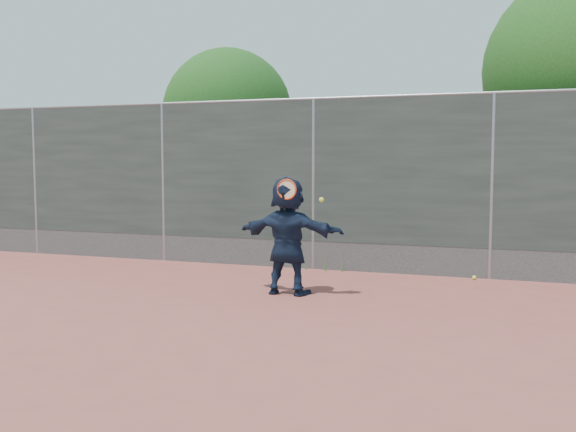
% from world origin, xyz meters
% --- Properties ---
extents(ground, '(80.00, 80.00, 0.00)m').
position_xyz_m(ground, '(0.00, 0.00, 0.00)').
color(ground, '#9E4C42').
rests_on(ground, ground).
extents(player, '(1.59, 0.56, 1.70)m').
position_xyz_m(player, '(0.28, 1.32, 0.85)').
color(player, '#142138').
rests_on(player, ground).
extents(ball_ground, '(0.07, 0.07, 0.07)m').
position_xyz_m(ball_ground, '(2.77, 3.35, 0.03)').
color(ball_ground, '#D2F937').
rests_on(ball_ground, ground).
extents(fence, '(20.00, 0.06, 3.03)m').
position_xyz_m(fence, '(-0.00, 3.50, 1.58)').
color(fence, '#38423D').
rests_on(fence, ground).
extents(swing_action, '(0.68, 0.13, 0.51)m').
position_xyz_m(swing_action, '(0.37, 1.12, 1.49)').
color(swing_action, red).
rests_on(swing_action, ground).
extents(tree_left, '(3.15, 3.00, 4.53)m').
position_xyz_m(tree_left, '(-2.85, 6.55, 2.94)').
color(tree_left, '#382314').
rests_on(tree_left, ground).
extents(weed_clump, '(0.68, 0.07, 0.30)m').
position_xyz_m(weed_clump, '(0.29, 3.38, 0.13)').
color(weed_clump, '#387226').
rests_on(weed_clump, ground).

